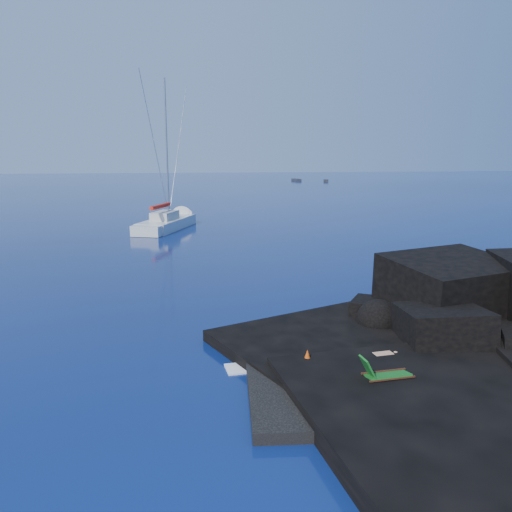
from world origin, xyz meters
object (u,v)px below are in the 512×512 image
at_px(deck_chair, 388,369).
at_px(distant_boat_a, 296,181).
at_px(sailboat, 167,229).
at_px(marker_cone, 307,358).
at_px(distant_boat_b, 326,182).
at_px(sunbather, 383,356).

distance_m(deck_chair, distant_boat_a, 131.54).
distance_m(sailboat, marker_cone, 36.16).
bearing_deg(distant_boat_b, deck_chair, -89.34).
distance_m(deck_chair, marker_cone, 2.80).
xyz_separation_m(sailboat, sunbather, (7.89, -35.83, 0.54)).
height_order(sunbather, marker_cone, marker_cone).
bearing_deg(distant_boat_a, sunbather, -110.04).
bearing_deg(distant_boat_a, sailboat, -119.12).
bearing_deg(sailboat, sunbather, -56.36).
distance_m(sunbather, distant_boat_b, 126.80).
height_order(distant_boat_a, distant_boat_b, distant_boat_a).
height_order(sailboat, distant_boat_b, sailboat).
bearing_deg(deck_chair, distant_boat_a, 72.96).
bearing_deg(marker_cone, deck_chair, -41.27).
relative_size(deck_chair, marker_cone, 2.75).
xyz_separation_m(sailboat, distant_boat_b, (43.11, 85.97, 0.00)).
relative_size(distant_boat_a, distant_boat_b, 1.08).
relative_size(deck_chair, distant_boat_a, 0.35).
height_order(sailboat, distant_boat_a, sailboat).
relative_size(sailboat, deck_chair, 9.42).
distance_m(marker_cone, distant_boat_b, 127.53).
height_order(sailboat, marker_cone, sailboat).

